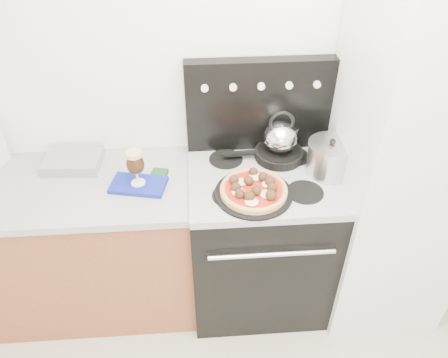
{
  "coord_description": "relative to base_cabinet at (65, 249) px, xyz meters",
  "views": [
    {
      "loc": [
        -0.25,
        -0.55,
        2.28
      ],
      "look_at": [
        -0.13,
        1.05,
        1.01
      ],
      "focal_mm": 35.0,
      "sensor_mm": 36.0,
      "label": 1
    }
  ],
  "objects": [
    {
      "name": "foil_sheet",
      "position": [
        0.12,
        0.16,
        0.5
      ],
      "size": [
        0.3,
        0.23,
        0.06
      ],
      "primitive_type": "cube",
      "rotation": [
        0.0,
        0.0,
        -0.07
      ],
      "color": "silver",
      "rests_on": "countertop"
    },
    {
      "name": "room_shell",
      "position": [
        1.02,
        -0.91,
        0.82
      ],
      "size": [
        3.52,
        3.01,
        2.52
      ],
      "color": "beige",
      "rests_on": "ground"
    },
    {
      "name": "backguard",
      "position": [
        1.1,
        0.25,
        0.74
      ],
      "size": [
        0.76,
        0.08,
        0.5
      ],
      "primitive_type": "cube",
      "color": "black",
      "rests_on": "cooktop"
    },
    {
      "name": "fridge",
      "position": [
        1.8,
        -0.05,
        0.52
      ],
      "size": [
        0.64,
        0.68,
        1.9
      ],
      "primitive_type": "cube",
      "color": "silver",
      "rests_on": "ground"
    },
    {
      "name": "beer_glass",
      "position": [
        0.48,
        -0.05,
        0.59
      ],
      "size": [
        0.11,
        0.11,
        0.19
      ],
      "primitive_type": null,
      "rotation": [
        0.0,
        0.0,
        0.31
      ],
      "color": "black",
      "rests_on": "oven_mitt"
    },
    {
      "name": "skillet",
      "position": [
        1.21,
        0.12,
        0.51
      ],
      "size": [
        0.27,
        0.27,
        0.05
      ],
      "primitive_type": "cylinder",
      "rotation": [
        0.0,
        0.0,
        0.05
      ],
      "color": "black",
      "rests_on": "cooktop"
    },
    {
      "name": "countertop",
      "position": [
        0.0,
        0.0,
        0.45
      ],
      "size": [
        1.48,
        0.63,
        0.04
      ],
      "primitive_type": "cube",
      "color": "#A7A6AA",
      "rests_on": "base_cabinet"
    },
    {
      "name": "tea_kettle",
      "position": [
        1.21,
        0.12,
        0.63
      ],
      "size": [
        0.22,
        0.22,
        0.2
      ],
      "primitive_type": null,
      "rotation": [
        0.0,
        0.0,
        -0.29
      ],
      "color": "white",
      "rests_on": "skillet"
    },
    {
      "name": "pizza_pan",
      "position": [
        1.03,
        -0.17,
        0.5
      ],
      "size": [
        0.41,
        0.41,
        0.01
      ],
      "primitive_type": "cylinder",
      "rotation": [
        0.0,
        0.0,
        0.1
      ],
      "color": "black",
      "rests_on": "cooktop"
    },
    {
      "name": "pizza",
      "position": [
        1.03,
        -0.17,
        0.52
      ],
      "size": [
        0.32,
        0.32,
        0.05
      ],
      "primitive_type": null,
      "rotation": [
        0.0,
        0.0,
        -0.01
      ],
      "color": "#E6A762",
      "rests_on": "pizza_pan"
    },
    {
      "name": "stove_body",
      "position": [
        1.1,
        -0.02,
        0.01
      ],
      "size": [
        0.76,
        0.65,
        0.88
      ],
      "primitive_type": "cube",
      "color": "black",
      "rests_on": "ground"
    },
    {
      "name": "base_cabinet",
      "position": [
        0.0,
        0.0,
        0.0
      ],
      "size": [
        1.45,
        0.6,
        0.86
      ],
      "primitive_type": "cube",
      "color": "brown",
      "rests_on": "ground"
    },
    {
      "name": "stock_pot",
      "position": [
        1.43,
        -0.02,
        0.57
      ],
      "size": [
        0.27,
        0.27,
        0.16
      ],
      "primitive_type": "cylinder",
      "rotation": [
        0.0,
        0.0,
        -0.23
      ],
      "color": "silver",
      "rests_on": "cooktop"
    },
    {
      "name": "oven_mitt",
      "position": [
        0.48,
        -0.05,
        0.48
      ],
      "size": [
        0.3,
        0.21,
        0.02
      ],
      "primitive_type": "cube",
      "rotation": [
        0.0,
        0.0,
        -0.22
      ],
      "color": "#132098",
      "rests_on": "countertop"
    },
    {
      "name": "cooktop",
      "position": [
        1.1,
        -0.02,
        0.47
      ],
      "size": [
        0.76,
        0.65,
        0.04
      ],
      "primitive_type": "cube",
      "color": "#ADADB2",
      "rests_on": "stove_body"
    }
  ]
}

